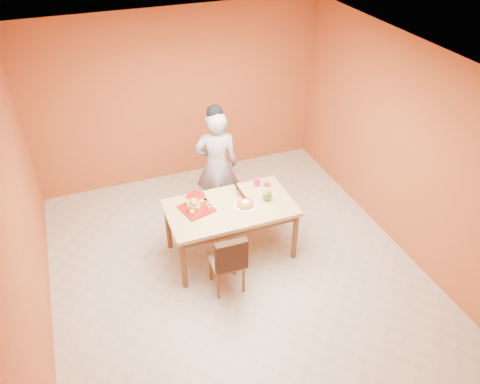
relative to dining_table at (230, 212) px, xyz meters
name	(u,v)px	position (x,y,z in m)	size (l,w,h in m)	color
floor	(236,270)	(-0.06, -0.36, -0.67)	(5.00, 5.00, 0.00)	beige
ceiling	(234,67)	(-0.06, -0.36, 2.03)	(5.00, 5.00, 0.00)	white
wall_back	(178,98)	(-0.06, 2.14, 0.68)	(4.50, 4.50, 0.00)	#BC582B
wall_left	(20,229)	(-2.31, -0.36, 0.68)	(5.00, 5.00, 0.00)	#BC582B
wall_right	(402,148)	(2.19, -0.36, 0.68)	(5.00, 5.00, 0.00)	#BC582B
dining_table	(230,212)	(0.00, 0.00, 0.00)	(1.60, 0.90, 0.76)	tan
dining_chair	(227,260)	(-0.26, -0.58, -0.22)	(0.41, 0.47, 0.86)	brown
pastry_pile	(196,204)	(-0.41, 0.09, 0.17)	(0.33, 0.33, 0.11)	#D9AE5C
person	(217,165)	(0.11, 0.87, 0.17)	(0.61, 0.40, 1.67)	gray
pastry_platter	(197,209)	(-0.41, 0.09, 0.10)	(0.36, 0.36, 0.02)	#9A120E
red_dinner_plate	(196,197)	(-0.35, 0.35, 0.10)	(0.25, 0.25, 0.02)	#9A120E
white_cake_plate	(245,205)	(0.18, -0.06, 0.10)	(0.30, 0.30, 0.01)	white
sponge_cake	(245,203)	(0.18, -0.06, 0.13)	(0.22, 0.22, 0.05)	orange
cake_server	(241,193)	(0.19, 0.12, 0.16)	(0.05, 0.26, 0.01)	silver
egg_ornament	(267,195)	(0.48, -0.04, 0.17)	(0.12, 0.10, 0.15)	olive
magenta_glass	(257,182)	(0.49, 0.31, 0.15)	(0.08, 0.08, 0.11)	#C61D48
checker_tin	(267,184)	(0.62, 0.27, 0.11)	(0.10, 0.10, 0.03)	#381A0F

